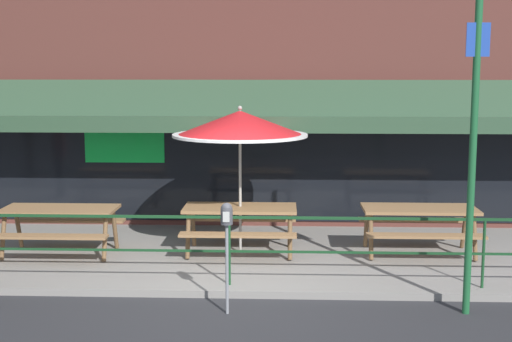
{
  "coord_description": "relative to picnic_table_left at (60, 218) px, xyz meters",
  "views": [
    {
      "loc": [
        0.76,
        -9.18,
        3.08
      ],
      "look_at": [
        0.31,
        1.6,
        1.5
      ],
      "focal_mm": 50.0,
      "sensor_mm": 36.0,
      "label": 1
    }
  ],
  "objects": [
    {
      "name": "picnic_table_left",
      "position": [
        0.0,
        0.0,
        0.0
      ],
      "size": [
        1.8,
        1.42,
        0.76
      ],
      "color": "#997047",
      "rests_on": "patio_deck"
    },
    {
      "name": "ground_plane",
      "position": [
        2.82,
        -1.76,
        -0.71
      ],
      "size": [
        120.0,
        120.0,
        0.0
      ],
      "primitive_type": "plane",
      "color": "#2D2D30"
    },
    {
      "name": "patio_umbrella_centre",
      "position": [
        2.86,
        0.25,
        1.47
      ],
      "size": [
        2.14,
        2.14,
        2.38
      ],
      "color": "#B7B2A8",
      "rests_on": "patio_deck"
    },
    {
      "name": "patio_railing",
      "position": [
        2.82,
        -1.46,
        0.09
      ],
      "size": [
        13.84,
        0.04,
        0.97
      ],
      "color": "#194723",
      "rests_on": "patio_deck"
    },
    {
      "name": "picnic_table_centre",
      "position": [
        2.86,
        0.22,
        0.0
      ],
      "size": [
        1.8,
        1.42,
        0.76
      ],
      "color": "#997047",
      "rests_on": "patio_deck"
    },
    {
      "name": "patio_deck",
      "position": [
        2.82,
        0.24,
        -0.66
      ],
      "size": [
        15.0,
        4.0,
        0.1
      ],
      "primitive_type": "cube",
      "color": "gray",
      "rests_on": "ground"
    },
    {
      "name": "restaurant_building",
      "position": [
        2.82,
        2.46,
        3.04
      ],
      "size": [
        15.0,
        1.6,
        7.55
      ],
      "color": "brown",
      "rests_on": "ground"
    },
    {
      "name": "picnic_table_right",
      "position": [
        5.72,
        0.27,
        0.0
      ],
      "size": [
        1.8,
        1.42,
        0.76
      ],
      "color": "#997047",
      "rests_on": "patio_deck"
    },
    {
      "name": "parking_meter_far",
      "position": [
        2.86,
        -2.35,
        0.44
      ],
      "size": [
        0.15,
        0.16,
        1.42
      ],
      "color": "gray",
      "rests_on": "ground"
    },
    {
      "name": "street_sign_pole",
      "position": [
        5.87,
        -2.21,
        1.71
      ],
      "size": [
        0.28,
        0.09,
        4.72
      ],
      "color": "#1E6033",
      "rests_on": "ground"
    }
  ]
}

